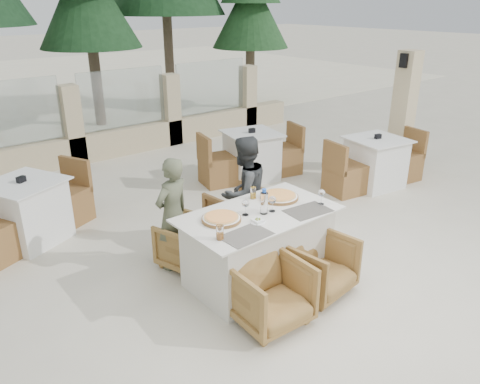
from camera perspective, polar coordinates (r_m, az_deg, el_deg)
ground at (r=5.08m, az=0.94°, el=-10.22°), size 80.00×80.00×0.00m
perimeter_wall_far at (r=8.75m, az=-19.83°, el=8.29°), size 10.00×0.34×1.60m
lantern_pillar at (r=8.35m, az=19.26°, el=9.15°), size 0.34×0.34×2.00m
pine_centre at (r=11.31m, az=-18.01°, el=20.20°), size 2.20×2.20×5.00m
pine_far_right at (r=12.80m, az=1.29°, el=20.22°), size 1.98×1.98×4.50m
dining_table at (r=4.84m, az=2.25°, el=-6.70°), size 1.60×0.90×0.77m
placemat_near_left at (r=4.23m, az=0.74°, el=-5.29°), size 0.46×0.32×0.00m
placemat_near_right at (r=4.75m, az=8.28°, el=-2.27°), size 0.48×0.34×0.00m
pizza_left at (r=4.50m, az=-2.29°, el=-3.22°), size 0.43×0.43×0.05m
pizza_right at (r=5.01m, az=4.80°, el=-0.50°), size 0.48×0.48×0.05m
water_bottle at (r=4.60m, az=2.95°, el=-1.14°), size 0.09×0.09×0.26m
wine_glass_centre at (r=4.58m, az=0.67°, el=-1.79°), size 0.10×0.10×0.18m
wine_glass_near at (r=4.67m, az=3.97°, el=-1.34°), size 0.09×0.09×0.18m
wine_glass_corner at (r=4.89m, az=9.89°, el=-0.50°), size 0.09×0.09×0.18m
beer_glass_left at (r=4.14m, az=-2.47°, el=-4.95°), size 0.08×0.08×0.13m
beer_glass_right at (r=4.97m, az=1.61°, el=-0.12°), size 0.08×0.08×0.13m
olive_dish at (r=4.46m, az=2.19°, el=-3.49°), size 0.13×0.13×0.04m
armchair_far_left at (r=5.18m, az=-6.26°, el=-6.24°), size 0.72×0.73×0.53m
armchair_far_right at (r=5.69m, az=0.05°, el=-2.81°), size 0.73×0.75×0.62m
armchair_near_left at (r=4.30m, az=3.64°, el=-12.18°), size 0.67×0.69×0.60m
armchair_near_right at (r=4.77m, az=9.47°, el=-8.80°), size 0.70×0.71×0.59m
diner_left at (r=5.02m, az=-8.22°, el=-2.69°), size 0.52×0.41×1.26m
diner_right at (r=5.41m, az=0.50°, el=-0.06°), size 0.70×0.57×1.34m
bg_table_a at (r=6.15m, az=-24.49°, el=-2.24°), size 1.83×1.43×0.77m
bg_table_b at (r=7.64m, az=1.43°, el=4.46°), size 1.78×1.16×0.77m
bg_table_c at (r=7.61m, az=16.13°, el=3.48°), size 1.75×1.07×0.77m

